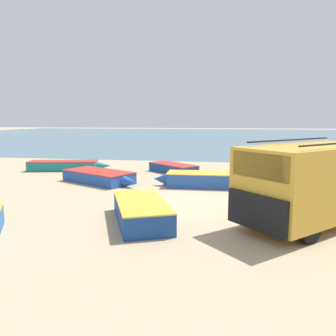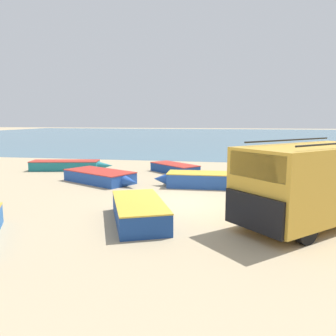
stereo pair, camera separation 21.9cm
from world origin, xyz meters
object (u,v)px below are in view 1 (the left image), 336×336
object	(u,v)px
fishing_rowboat_3	(141,210)
fishing_rowboat_4	(66,166)
fisherman_0	(312,167)
parked_van	(312,181)
fishing_rowboat_1	(100,177)
fishing_rowboat_2	(199,180)
fishing_rowboat_6	(172,168)

from	to	relation	value
fishing_rowboat_3	fishing_rowboat_4	xyz separation A→B (m)	(-6.94, 8.97, -0.04)
fishing_rowboat_4	fishing_rowboat_3	bearing A→B (deg)	-63.91
fishing_rowboat_4	fisherman_0	xyz separation A→B (m)	(13.35, -3.17, 0.69)
parked_van	fishing_rowboat_1	size ratio (longest dim) A/B	1.12
fishing_rowboat_3	parked_van	bearing A→B (deg)	-107.03
fishing_rowboat_2	fisherman_0	distance (m)	5.07
fishing_rowboat_2	fishing_rowboat_4	xyz separation A→B (m)	(-8.34, 3.55, -0.04)
fishing_rowboat_1	fishing_rowboat_3	distance (m)	6.59
fishing_rowboat_2	fishing_rowboat_3	size ratio (longest dim) A/B	0.99
fishing_rowboat_6	fishing_rowboat_1	bearing A→B (deg)	91.42
fishing_rowboat_4	fisherman_0	world-z (taller)	fisherman_0
parked_van	fishing_rowboat_3	world-z (taller)	parked_van
parked_van	fishing_rowboat_3	bearing A→B (deg)	-37.28
fishing_rowboat_1	fishing_rowboat_2	size ratio (longest dim) A/B	1.12
fishing_rowboat_6	fisherman_0	bearing A→B (deg)	-165.19
parked_van	fishing_rowboat_3	size ratio (longest dim) A/B	1.24
fishing_rowboat_3	fishing_rowboat_6	xyz separation A→B (m)	(-0.45, 9.21, -0.07)
fishing_rowboat_1	fishing_rowboat_2	xyz separation A→B (m)	(4.86, -0.18, 0.05)
parked_van	fisherman_0	size ratio (longest dim) A/B	2.99
fishing_rowboat_4	fishing_rowboat_6	xyz separation A→B (m)	(6.49, 0.25, -0.03)
fishing_rowboat_3	fisherman_0	size ratio (longest dim) A/B	2.41
parked_van	fishing_rowboat_6	bearing A→B (deg)	-100.62
fishing_rowboat_1	fishing_rowboat_4	xyz separation A→B (m)	(-3.47, 3.36, 0.01)
fishing_rowboat_6	fisherman_0	world-z (taller)	fisherman_0
fishing_rowboat_2	parked_van	bearing A→B (deg)	125.40
fishing_rowboat_2	fishing_rowboat_4	distance (m)	9.06
fishing_rowboat_2	fishing_rowboat_6	distance (m)	4.22
parked_van	fishing_rowboat_2	size ratio (longest dim) A/B	1.25
fishing_rowboat_2	fishing_rowboat_4	world-z (taller)	fishing_rowboat_2
fishing_rowboat_1	fishing_rowboat_6	bearing A→B (deg)	78.02
parked_van	fishing_rowboat_4	size ratio (longest dim) A/B	0.98
parked_van	fishing_rowboat_3	xyz separation A→B (m)	(-5.08, -0.52, -0.96)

